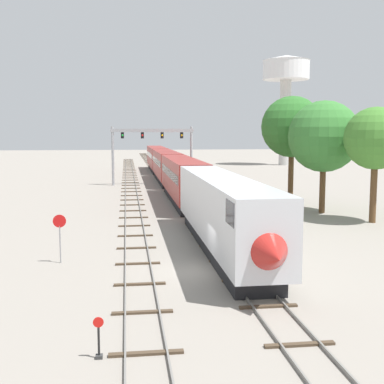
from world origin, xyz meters
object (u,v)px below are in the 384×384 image
(passenger_train, at_px, (172,171))
(signal_gantry, at_px, (152,142))
(switch_stand, at_px, (99,344))
(trackside_tree_right, at_px, (376,139))
(water_tower, at_px, (286,77))
(trackside_tree_left, at_px, (292,127))
(trackside_tree_mid, at_px, (324,137))
(stop_sign, at_px, (60,232))

(passenger_train, relative_size, signal_gantry, 7.58)
(switch_stand, bearing_deg, trackside_tree_right, 46.79)
(water_tower, distance_m, trackside_tree_left, 68.58)
(signal_gantry, xyz_separation_m, switch_stand, (-4.85, -56.84, -5.71))
(passenger_train, relative_size, trackside_tree_right, 9.36)
(trackside_tree_left, bearing_deg, switch_stand, -118.11)
(signal_gantry, relative_size, trackside_tree_mid, 1.14)
(stop_sign, relative_size, trackside_tree_mid, 0.27)
(stop_sign, distance_m, trackside_tree_left, 30.38)
(water_tower, bearing_deg, signal_gantry, -128.86)
(trackside_tree_left, bearing_deg, stop_sign, -135.10)
(trackside_tree_mid, bearing_deg, switch_stand, -124.16)
(passenger_train, bearing_deg, trackside_tree_right, -60.95)
(trackside_tree_left, bearing_deg, signal_gantry, 120.20)
(signal_gantry, distance_m, trackside_tree_right, 37.68)
(switch_stand, distance_m, trackside_tree_left, 39.28)
(signal_gantry, xyz_separation_m, trackside_tree_left, (13.30, -22.85, 1.97))
(passenger_train, bearing_deg, water_tower, 57.38)
(stop_sign, relative_size, trackside_tree_right, 0.29)
(trackside_tree_mid, bearing_deg, trackside_tree_right, -68.32)
(signal_gantry, bearing_deg, trackside_tree_mid, -62.35)
(trackside_tree_mid, bearing_deg, stop_sign, -144.87)
(trackside_tree_mid, bearing_deg, water_tower, 74.90)
(trackside_tree_left, xyz_separation_m, trackside_tree_mid, (1.39, -5.18, -0.95))
(trackside_tree_mid, bearing_deg, trackside_tree_left, 105.03)
(stop_sign, distance_m, trackside_tree_mid, 27.96)
(passenger_train, height_order, water_tower, water_tower)
(passenger_train, bearing_deg, stop_sign, -105.28)
(switch_stand, bearing_deg, passenger_train, 81.85)
(signal_gantry, height_order, switch_stand, signal_gantry)
(switch_stand, bearing_deg, trackside_tree_mid, 55.84)
(water_tower, bearing_deg, trackside_tree_mid, -105.10)
(passenger_train, height_order, trackside_tree_right, trackside_tree_right)
(stop_sign, bearing_deg, trackside_tree_right, 22.41)
(water_tower, bearing_deg, passenger_train, -122.62)
(water_tower, distance_m, trackside_tree_right, 78.13)
(water_tower, height_order, trackside_tree_mid, water_tower)
(trackside_tree_left, bearing_deg, water_tower, 72.62)
(passenger_train, height_order, switch_stand, passenger_train)
(passenger_train, distance_m, trackside_tree_mid, 24.69)
(water_tower, relative_size, trackside_tree_left, 2.24)
(water_tower, relative_size, trackside_tree_mid, 2.40)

